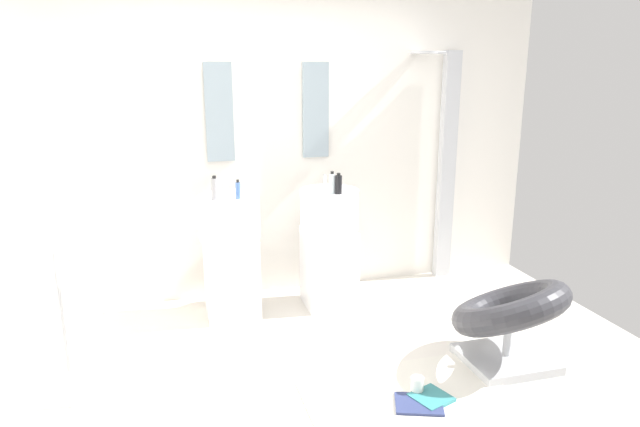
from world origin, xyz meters
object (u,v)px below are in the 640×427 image
at_px(soap_bottle_clear, 332,183).
at_px(pedestal_sink_left, 231,252).
at_px(soap_bottle_blue, 238,190).
at_px(shower_column, 446,162).
at_px(lounge_chair, 509,315).
at_px(magazine_navy, 419,404).
at_px(soap_bottle_black, 339,184).
at_px(pedestal_sink_right, 329,244).
at_px(coffee_mug, 417,385).
at_px(soap_bottle_grey, 215,189).
at_px(magazine_teal, 431,398).
at_px(towel_rack, 90,304).

bearing_deg(soap_bottle_clear, pedestal_sink_left, 170.15).
bearing_deg(soap_bottle_blue, soap_bottle_clear, -1.39).
bearing_deg(shower_column, lounge_chair, -101.81).
distance_m(lounge_chair, soap_bottle_clear, 1.59).
height_order(magazine_navy, soap_bottle_black, soap_bottle_black).
bearing_deg(lounge_chair, pedestal_sink_left, 142.73).
bearing_deg(pedestal_sink_right, coffee_mug, -84.89).
height_order(coffee_mug, soap_bottle_black, soap_bottle_black).
distance_m(shower_column, soap_bottle_grey, 2.15).
xyz_separation_m(magazine_teal, soap_bottle_black, (-0.15, 1.37, 1.03)).
height_order(magazine_navy, coffee_mug, coffee_mug).
distance_m(towel_rack, soap_bottle_black, 1.99).
relative_size(shower_column, soap_bottle_blue, 14.37).
distance_m(lounge_chair, soap_bottle_blue, 2.08).
relative_size(pedestal_sink_left, pedestal_sink_right, 1.00).
xyz_separation_m(pedestal_sink_left, soap_bottle_blue, (0.06, -0.12, 0.51)).
height_order(pedestal_sink_left, soap_bottle_blue, soap_bottle_blue).
distance_m(pedestal_sink_left, soap_bottle_blue, 0.53).
distance_m(pedestal_sink_right, coffee_mug, 1.52).
distance_m(soap_bottle_grey, soap_bottle_blue, 0.17).
bearing_deg(soap_bottle_blue, magazine_navy, -60.51).
distance_m(pedestal_sink_right, shower_column, 1.37).
height_order(lounge_chair, towel_rack, towel_rack).
xyz_separation_m(soap_bottle_blue, soap_bottle_black, (0.76, -0.04, 0.01)).
bearing_deg(pedestal_sink_left, soap_bottle_clear, -9.85).
bearing_deg(lounge_chair, soap_bottle_clear, 127.93).
height_order(magazine_teal, soap_bottle_grey, soap_bottle_grey).
bearing_deg(soap_bottle_clear, soap_bottle_black, -28.10).
height_order(coffee_mug, soap_bottle_clear, soap_bottle_clear).
xyz_separation_m(soap_bottle_clear, soap_bottle_black, (0.04, -0.02, -0.01)).
distance_m(lounge_chair, towel_rack, 2.59).
relative_size(towel_rack, magazine_teal, 4.55).
bearing_deg(pedestal_sink_left, soap_bottle_blue, -62.85).
xyz_separation_m(magazine_teal, soap_bottle_grey, (-1.09, 1.43, 1.03)).
bearing_deg(pedestal_sink_left, soap_bottle_black, -10.92).
relative_size(lounge_chair, magazine_navy, 3.94).
bearing_deg(coffee_mug, magazine_navy, -110.03).
relative_size(magazine_navy, coffee_mug, 2.62).
distance_m(shower_column, magazine_navy, 2.47).
relative_size(lounge_chair, soap_bottle_blue, 7.53).
relative_size(towel_rack, magazine_navy, 3.48).
distance_m(pedestal_sink_left, towel_rack, 1.38).
height_order(lounge_chair, soap_bottle_clear, soap_bottle_clear).
bearing_deg(pedestal_sink_left, lounge_chair, -37.27).
bearing_deg(shower_column, soap_bottle_blue, -166.17).
height_order(pedestal_sink_left, towel_rack, pedestal_sink_left).
xyz_separation_m(towel_rack, coffee_mug, (1.84, -0.42, -0.57)).
bearing_deg(soap_bottle_blue, soap_bottle_black, -3.08).
bearing_deg(magazine_teal, pedestal_sink_left, 102.58).
relative_size(soap_bottle_blue, soap_bottle_black, 0.89).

